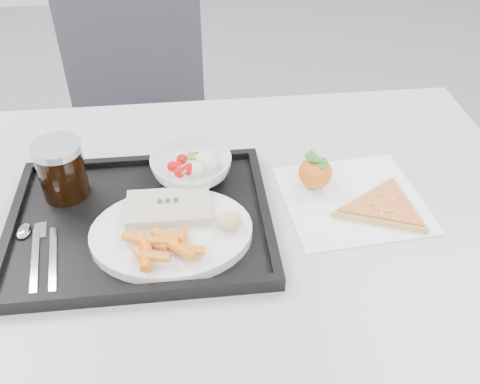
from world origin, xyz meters
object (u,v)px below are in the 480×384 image
(tray, at_px, (141,222))
(tangerine, at_px, (315,172))
(chair, at_px, (139,116))
(cola_glass, at_px, (61,169))
(salad_bowl, at_px, (191,167))
(table, at_px, (217,237))
(pizza_slice, at_px, (384,207))
(dinner_plate, at_px, (172,233))

(tray, bearing_deg, tangerine, 12.45)
(chair, bearing_deg, cola_glass, -97.13)
(tray, bearing_deg, salad_bowl, 49.08)
(tray, height_order, salad_bowl, salad_bowl)
(table, height_order, tangerine, tangerine)
(table, distance_m, cola_glass, 0.31)
(chair, relative_size, pizza_slice, 4.32)
(chair, distance_m, cola_glass, 0.70)
(chair, xyz_separation_m, cola_glass, (-0.08, -0.64, 0.28))
(table, distance_m, pizza_slice, 0.31)
(dinner_plate, distance_m, salad_bowl, 0.16)
(tray, distance_m, pizza_slice, 0.43)
(chair, bearing_deg, salad_bowl, -76.32)
(dinner_plate, bearing_deg, pizza_slice, 5.90)
(salad_bowl, distance_m, pizza_slice, 0.36)
(table, bearing_deg, pizza_slice, -6.75)
(table, xyz_separation_m, pizza_slice, (0.30, -0.04, 0.08))
(tray, height_order, dinner_plate, dinner_plate)
(salad_bowl, bearing_deg, chair, 103.68)
(pizza_slice, bearing_deg, dinner_plate, -174.10)
(dinner_plate, height_order, cola_glass, cola_glass)
(table, relative_size, tray, 2.67)
(dinner_plate, xyz_separation_m, salad_bowl, (0.04, 0.16, 0.01))
(table, xyz_separation_m, dinner_plate, (-0.08, -0.07, 0.09))
(table, height_order, chair, chair)
(table, bearing_deg, tangerine, 13.78)
(tray, height_order, tangerine, tangerine)
(salad_bowl, relative_size, tangerine, 1.96)
(tangerine, bearing_deg, cola_glass, 178.16)
(cola_glass, height_order, pizza_slice, cola_glass)
(table, bearing_deg, chair, 105.09)
(table, height_order, salad_bowl, salad_bowl)
(table, height_order, dinner_plate, dinner_plate)
(chair, height_order, tray, chair)
(chair, distance_m, dinner_plate, 0.82)
(tray, relative_size, salad_bowl, 2.96)
(cola_glass, bearing_deg, salad_bowl, 5.56)
(chair, bearing_deg, dinner_plate, -81.93)
(table, bearing_deg, salad_bowl, 114.78)
(chair, height_order, cola_glass, chair)
(tray, distance_m, salad_bowl, 0.15)
(pizza_slice, bearing_deg, cola_glass, 170.31)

